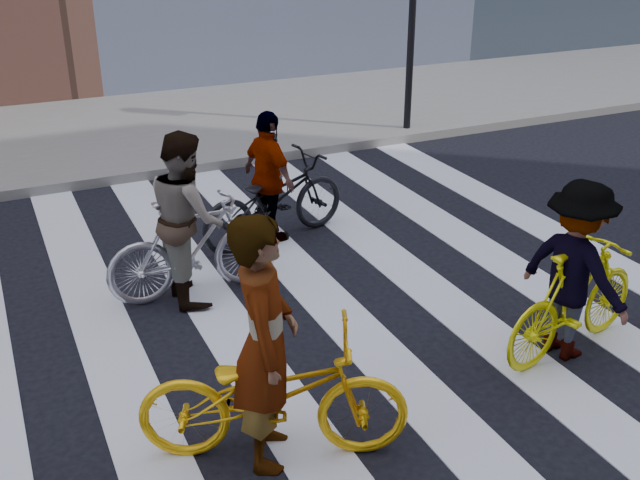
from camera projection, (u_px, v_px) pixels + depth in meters
ground at (300, 340)px, 7.03m from camera, size 100.00×100.00×0.00m
sidewalk_far at (130, 131)px, 13.20m from camera, size 100.00×5.00×0.15m
zebra_crosswalk at (300, 339)px, 7.03m from camera, size 8.25×10.00×0.01m
traffic_signal at (415, 2)px, 12.18m from camera, size 0.22×0.42×3.33m
bike_yellow_left at (273, 395)px, 5.39m from camera, size 2.07×1.40×1.03m
bike_silver_mid at (194, 247)px, 7.63m from camera, size 1.81×0.52×1.09m
bike_yellow_right at (574, 300)px, 6.66m from camera, size 1.80×0.82×1.05m
bike_dark_rear at (274, 199)px, 8.92m from camera, size 2.08×1.09×1.04m
rider_left at (265, 343)px, 5.18m from camera, size 0.70×0.83×1.93m
rider_mid at (187, 217)px, 7.48m from camera, size 0.67×0.86×1.77m
rider_right at (575, 271)px, 6.52m from camera, size 0.81×1.16×1.65m
rider_rear at (269, 178)px, 8.79m from camera, size 0.58×1.00×1.60m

